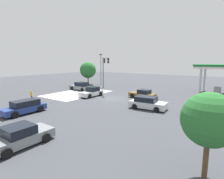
% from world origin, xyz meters
% --- Properties ---
extents(ground_plane, '(108.92, 108.92, 0.00)m').
position_xyz_m(ground_plane, '(0.00, 0.00, 0.00)').
color(ground_plane, '#3D3F44').
extents(crosswalk_markings, '(11.62, 7.25, 0.01)m').
position_xyz_m(crosswalk_markings, '(0.00, -7.55, 0.00)').
color(crosswalk_markings, silver).
rests_on(crosswalk_markings, ground_plane).
extents(traffic_signal_mast, '(5.76, 5.76, 6.54)m').
position_xyz_m(traffic_signal_mast, '(-6.28, -6.28, 4.78)').
color(traffic_signal_mast, '#47474C').
rests_on(traffic_signal_mast, ground_plane).
extents(car_0, '(4.59, 2.01, 1.47)m').
position_xyz_m(car_0, '(12.04, -3.35, 0.72)').
color(car_0, navy).
rests_on(car_0, ground_plane).
extents(car_1, '(2.18, 4.93, 1.64)m').
position_xyz_m(car_1, '(-2.83, -9.65, 0.77)').
color(car_1, gray).
rests_on(car_1, ground_plane).
extents(car_2, '(4.27, 2.20, 1.43)m').
position_xyz_m(car_2, '(16.22, 3.77, 0.65)').
color(car_2, gray).
rests_on(car_2, ground_plane).
extents(car_3, '(4.24, 2.04, 1.55)m').
position_xyz_m(car_3, '(0.57, -3.68, 0.71)').
color(car_3, silver).
rests_on(car_3, ground_plane).
extents(car_4, '(2.44, 4.48, 1.50)m').
position_xyz_m(car_4, '(2.38, 6.97, 0.72)').
color(car_4, silver).
rests_on(car_4, ground_plane).
extents(car_5, '(2.16, 4.31, 1.38)m').
position_xyz_m(car_5, '(-2.95, 3.80, 0.63)').
color(car_5, brown).
rests_on(car_5, ground_plane).
extents(gas_station_canopy, '(7.25, 7.25, 5.20)m').
position_xyz_m(gas_station_canopy, '(-13.86, 13.04, 4.59)').
color(gas_station_canopy, silver).
rests_on(gas_station_canopy, ground_plane).
extents(pedestrian, '(0.41, 0.41, 1.62)m').
position_xyz_m(pedestrian, '(8.31, -8.34, 0.90)').
color(pedestrian, '#232842').
rests_on(pedestrian, ground_plane).
extents(street_light_pole_a, '(0.80, 0.36, 7.45)m').
position_xyz_m(street_light_pole_a, '(-12.16, -11.98, 4.51)').
color(street_light_pole_a, slate).
rests_on(street_light_pole_a, ground_plane).
extents(tree_corner_a, '(2.63, 2.63, 4.29)m').
position_xyz_m(tree_corner_a, '(12.64, 14.57, 2.97)').
color(tree_corner_a, brown).
rests_on(tree_corner_a, ground_plane).
extents(tree_corner_c, '(3.99, 3.99, 5.58)m').
position_xyz_m(tree_corner_c, '(-10.48, -14.78, 3.58)').
color(tree_corner_c, brown).
rests_on(tree_corner_c, ground_plane).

